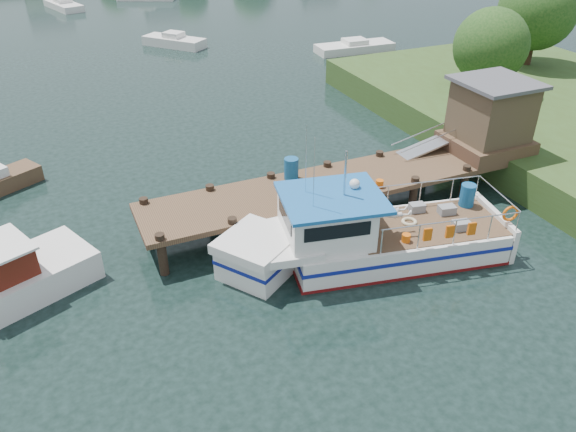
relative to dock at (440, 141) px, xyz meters
name	(u,v)px	position (x,y,z in m)	size (l,w,h in m)	color
ground_plane	(296,221)	(-6.51, -0.01, -2.24)	(160.00, 160.00, 0.00)	black
dock	(440,141)	(0.00, 0.00, 0.00)	(16.60, 3.00, 4.78)	#4F3825
lobster_boat	(361,238)	(-5.54, -3.27, -1.32)	(10.52, 4.68, 5.06)	silver
moored_b	(174,41)	(-4.34, 27.99, -1.82)	(4.60, 4.99, 1.12)	silver
moored_c	(355,47)	(8.00, 20.86, -1.89)	(6.14, 2.36, 0.95)	silver
moored_d	(64,5)	(-11.03, 47.16, -1.87)	(3.58, 6.22, 1.00)	silver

